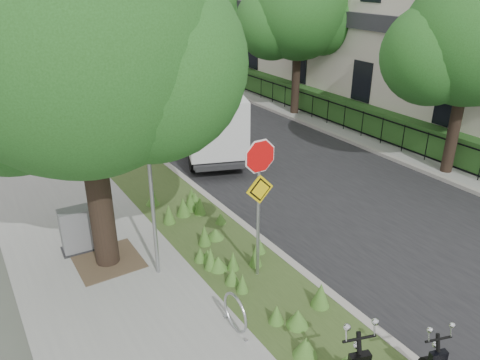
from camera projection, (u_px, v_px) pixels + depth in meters
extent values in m
plane|color=#4C5147|center=(324.00, 272.00, 10.44)|extent=(120.00, 120.00, 0.00)
cube|color=gray|center=(36.00, 163.00, 16.07)|extent=(3.50, 60.00, 0.12)
cube|color=#344A1F|center=(114.00, 148.00, 17.40)|extent=(2.00, 60.00, 0.12)
cube|color=#9E9991|center=(139.00, 143.00, 17.88)|extent=(0.20, 60.00, 0.13)
cube|color=black|center=(219.00, 129.00, 19.60)|extent=(7.00, 60.00, 0.01)
cube|color=#9E9991|center=(285.00, 115.00, 21.26)|extent=(0.20, 60.00, 0.13)
cube|color=gray|center=(314.00, 110.00, 22.09)|extent=(3.20, 60.00, 0.12)
cylinder|color=black|center=(96.00, 170.00, 9.68)|extent=(0.52, 0.52, 4.48)
sphere|color=#22501A|center=(77.00, 34.00, 8.56)|extent=(5.40, 5.40, 5.40)
sphere|color=#22501A|center=(6.00, 71.00, 8.87)|extent=(4.05, 4.05, 4.05)
sphere|color=#22501A|center=(149.00, 64.00, 8.78)|extent=(3.78, 3.78, 3.78)
cube|color=#473828|center=(108.00, 261.00, 10.61)|extent=(1.40, 1.40, 0.01)
cylinder|color=#A5A8AD|center=(151.00, 190.00, 9.40)|extent=(0.08, 0.08, 4.00)
torus|color=#A5A8AD|center=(235.00, 312.00, 8.46)|extent=(0.05, 0.77, 0.77)
cube|color=#A5A8AD|center=(246.00, 340.00, 8.33)|extent=(0.06, 0.06, 0.04)
cube|color=#A5A8AD|center=(225.00, 317.00, 8.89)|extent=(0.06, 0.06, 0.04)
cylinder|color=#A5A8AD|center=(258.00, 213.00, 9.55)|extent=(0.07, 0.07, 3.00)
cylinder|color=red|center=(260.00, 157.00, 9.01)|extent=(0.86, 0.03, 0.86)
cylinder|color=white|center=(260.00, 156.00, 9.02)|extent=(0.94, 0.02, 0.94)
cube|color=yellow|center=(260.00, 189.00, 9.30)|extent=(0.64, 0.03, 0.64)
cube|color=black|center=(299.00, 91.00, 21.19)|extent=(0.04, 24.00, 0.04)
cube|color=black|center=(298.00, 109.00, 21.52)|extent=(0.04, 24.00, 0.04)
cylinder|color=black|center=(298.00, 101.00, 21.37)|extent=(0.03, 0.03, 1.00)
cube|color=#234F1C|center=(310.00, 98.00, 21.69)|extent=(1.00, 24.00, 1.10)
cube|color=beige|center=(373.00, 18.00, 22.05)|extent=(7.00, 26.00, 8.00)
cube|color=#2D2D33|center=(316.00, 15.00, 20.21)|extent=(0.25, 26.00, 0.60)
cylinder|color=black|center=(457.00, 115.00, 14.53)|extent=(0.36, 0.36, 3.81)
sphere|color=#22501A|center=(472.00, 38.00, 13.57)|extent=(4.00, 4.00, 4.00)
sphere|color=#22501A|center=(432.00, 55.00, 13.80)|extent=(3.00, 3.00, 3.00)
cylinder|color=black|center=(296.00, 68.00, 20.65)|extent=(0.36, 0.36, 4.03)
sphere|color=#22501A|center=(299.00, 9.00, 19.63)|extent=(4.20, 4.20, 4.20)
sphere|color=#22501A|center=(272.00, 23.00, 19.88)|extent=(3.15, 3.15, 3.15)
sphere|color=#22501A|center=(322.00, 20.00, 19.81)|extent=(2.94, 2.94, 2.94)
cylinder|color=black|center=(210.00, 49.00, 26.90)|extent=(0.36, 0.36, 3.64)
sphere|color=#22501A|center=(208.00, 8.00, 25.98)|extent=(3.80, 3.80, 3.80)
sphere|color=#22501A|center=(190.00, 17.00, 26.20)|extent=(2.85, 2.85, 2.85)
sphere|color=#22501A|center=(225.00, 15.00, 26.14)|extent=(2.66, 2.66, 2.66)
cube|color=#262628|center=(211.00, 144.00, 16.72)|extent=(3.15, 4.82, 0.15)
cube|color=#B7BABC|center=(204.00, 111.00, 17.97)|extent=(2.05, 1.72, 1.36)
cube|color=silver|center=(213.00, 119.00, 15.86)|extent=(2.87, 3.68, 1.87)
cube|color=#262628|center=(80.00, 248.00, 11.05)|extent=(0.82, 0.57, 0.04)
cube|color=slate|center=(77.00, 230.00, 10.84)|extent=(0.73, 0.48, 1.05)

